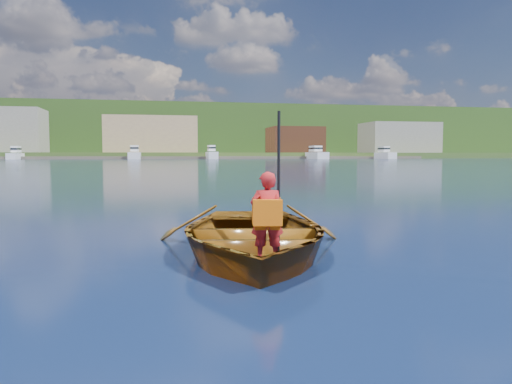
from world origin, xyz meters
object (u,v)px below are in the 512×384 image
(child_paddler, at_px, (267,216))
(dock, at_px, (194,158))
(rowboat, at_px, (252,235))
(marina_yachts, at_px, (172,154))

(child_paddler, height_order, dock, child_paddler)
(rowboat, bearing_deg, marina_yachts, 89.06)
(child_paddler, bearing_deg, rowboat, 91.05)
(rowboat, relative_size, child_paddler, 2.52)
(child_paddler, bearing_deg, dock, 86.44)
(child_paddler, height_order, marina_yachts, marina_yachts)
(rowboat, relative_size, marina_yachts, 0.03)
(child_paddler, xyz_separation_m, marina_yachts, (2.35, 144.95, 0.80))
(child_paddler, distance_m, marina_yachts, 144.97)
(marina_yachts, bearing_deg, dock, 34.08)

